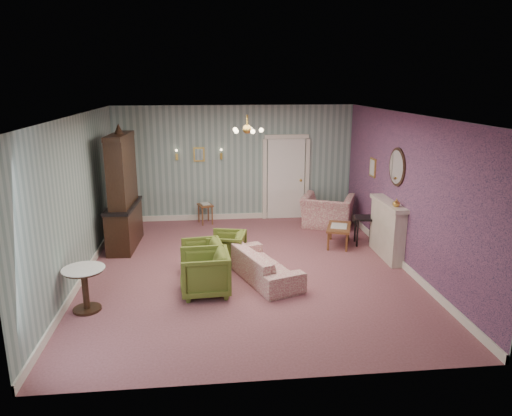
{
  "coord_description": "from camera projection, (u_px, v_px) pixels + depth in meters",
  "views": [
    {
      "loc": [
        -0.75,
        -8.46,
        3.47
      ],
      "look_at": [
        0.2,
        0.4,
        1.1
      ],
      "focal_mm": 33.58,
      "sensor_mm": 36.0,
      "label": 1
    }
  ],
  "objects": [
    {
      "name": "olive_chair_c",
      "position": [
        227.0,
        246.0,
        9.33
      ],
      "size": [
        0.77,
        0.81,
        0.7
      ],
      "primitive_type": "imported",
      "rotation": [
        0.0,
        0.0,
        -1.81
      ],
      "color": "#5B6824",
      "rests_on": "floor"
    },
    {
      "name": "oval_mirror",
      "position": [
        397.0,
        167.0,
        9.31
      ],
      "size": [
        0.04,
        0.76,
        0.84
      ],
      "primitive_type": null,
      "color": "white",
      "rests_on": "wall_right"
    },
    {
      "name": "wall_left",
      "position": [
        78.0,
        200.0,
        8.42
      ],
      "size": [
        0.0,
        7.0,
        7.0
      ],
      "primitive_type": "plane",
      "rotation": [
        1.57,
        0.0,
        1.57
      ],
      "color": "gray",
      "rests_on": "ground"
    },
    {
      "name": "dresser",
      "position": [
        122.0,
        188.0,
        10.05
      ],
      "size": [
        0.62,
        1.57,
        2.58
      ],
      "primitive_type": null,
      "rotation": [
        0.0,
        0.0,
        -0.06
      ],
      "color": "black",
      "rests_on": "floor"
    },
    {
      "name": "wall_right_floral",
      "position": [
        405.0,
        192.0,
        9.03
      ],
      "size": [
        0.0,
        7.0,
        7.0
      ],
      "primitive_type": "plane",
      "rotation": [
        1.57,
        0.0,
        -1.57
      ],
      "color": "#B65B80",
      "rests_on": "ground"
    },
    {
      "name": "nesting_table",
      "position": [
        205.0,
        213.0,
        11.98
      ],
      "size": [
        0.43,
        0.49,
        0.54
      ],
      "primitive_type": null,
      "rotation": [
        0.0,
        0.0,
        0.3
      ],
      "color": "brown",
      "rests_on": "floor"
    },
    {
      "name": "pedestal_table",
      "position": [
        85.0,
        289.0,
        7.39
      ],
      "size": [
        0.67,
        0.67,
        0.71
      ],
      "primitive_type": null,
      "rotation": [
        0.0,
        0.0,
        0.03
      ],
      "color": "black",
      "rests_on": "floor"
    },
    {
      "name": "wall_front",
      "position": [
        275.0,
        267.0,
        5.36
      ],
      "size": [
        6.0,
        0.0,
        6.0
      ],
      "primitive_type": "plane",
      "rotation": [
        -1.57,
        0.0,
        0.0
      ],
      "color": "gray",
      "rests_on": "ground"
    },
    {
      "name": "chandelier",
      "position": [
        247.0,
        130.0,
        8.42
      ],
      "size": [
        0.56,
        0.56,
        0.36
      ],
      "primitive_type": null,
      "color": "gold",
      "rests_on": "ceiling"
    },
    {
      "name": "olive_chair_a",
      "position": [
        205.0,
        271.0,
        7.98
      ],
      "size": [
        0.79,
        0.83,
        0.82
      ],
      "primitive_type": "imported",
      "rotation": [
        0.0,
        0.0,
        -1.52
      ],
      "color": "#5B6824",
      "rests_on": "floor"
    },
    {
      "name": "fireplace",
      "position": [
        387.0,
        229.0,
        9.63
      ],
      "size": [
        0.3,
        1.4,
        1.16
      ],
      "primitive_type": null,
      "color": "beige",
      "rests_on": "floor"
    },
    {
      "name": "floor",
      "position": [
        248.0,
        269.0,
        9.1
      ],
      "size": [
        7.0,
        7.0,
        0.0
      ],
      "primitive_type": "plane",
      "color": "#8F535B",
      "rests_on": "ground"
    },
    {
      "name": "burgundy_cushion",
      "position": [
        327.0,
        209.0,
        11.51
      ],
      "size": [
        0.41,
        0.28,
        0.39
      ],
      "primitive_type": "cube",
      "rotation": [
        0.17,
        0.0,
        -0.35
      ],
      "color": "maroon",
      "rests_on": "wingback_chair"
    },
    {
      "name": "wingback_chair",
      "position": [
        328.0,
        206.0,
        11.65
      ],
      "size": [
        1.4,
        1.19,
        1.04
      ],
      "primitive_type": "imported",
      "rotation": [
        0.0,
        0.0,
        2.73
      ],
      "color": "#A14152",
      "rests_on": "floor"
    },
    {
      "name": "ceiling",
      "position": [
        247.0,
        115.0,
        8.35
      ],
      "size": [
        7.0,
        7.0,
        0.0
      ],
      "primitive_type": "plane",
      "rotation": [
        3.14,
        0.0,
        0.0
      ],
      "color": "white",
      "rests_on": "ground"
    },
    {
      "name": "gilt_mirror_back",
      "position": [
        199.0,
        155.0,
        11.9
      ],
      "size": [
        0.28,
        0.06,
        0.36
      ],
      "primitive_type": null,
      "color": "gold",
      "rests_on": "wall_back"
    },
    {
      "name": "door",
      "position": [
        286.0,
        177.0,
        12.28
      ],
      "size": [
        1.12,
        0.12,
        2.16
      ],
      "primitive_type": null,
      "color": "white",
      "rests_on": "floor"
    },
    {
      "name": "mantel_vase",
      "position": [
        396.0,
        203.0,
        9.07
      ],
      "size": [
        0.15,
        0.15,
        0.15
      ],
      "primitive_type": "imported",
      "color": "gold",
      "rests_on": "fireplace"
    },
    {
      "name": "wall_back",
      "position": [
        235.0,
        164.0,
        12.09
      ],
      "size": [
        6.0,
        0.0,
        6.0
      ],
      "primitive_type": "plane",
      "rotation": [
        1.57,
        0.0,
        0.0
      ],
      "color": "gray",
      "rests_on": "ground"
    },
    {
      "name": "framed_print",
      "position": [
        373.0,
        168.0,
        10.68
      ],
      "size": [
        0.04,
        0.34,
        0.42
      ],
      "primitive_type": null,
      "color": "gold",
      "rests_on": "wall_right"
    },
    {
      "name": "sofa_chintz",
      "position": [
        263.0,
        259.0,
        8.61
      ],
      "size": [
        1.14,
        1.93,
        0.73
      ],
      "primitive_type": "imported",
      "rotation": [
        0.0,
        0.0,
        1.92
      ],
      "color": "#A14152",
      "rests_on": "floor"
    },
    {
      "name": "coffee_table",
      "position": [
        339.0,
        236.0,
        10.38
      ],
      "size": [
        0.74,
        0.97,
        0.44
      ],
      "primitive_type": null,
      "rotation": [
        0.0,
        0.0,
        -0.33
      ],
      "color": "brown",
      "rests_on": "floor"
    },
    {
      "name": "sconce_right",
      "position": [
        221.0,
        154.0,
        11.93
      ],
      "size": [
        0.16,
        0.12,
        0.3
      ],
      "primitive_type": null,
      "color": "gold",
      "rests_on": "wall_back"
    },
    {
      "name": "side_table_black",
      "position": [
        364.0,
        231.0,
        10.41
      ],
      "size": [
        0.48,
        0.48,
        0.63
      ],
      "primitive_type": null,
      "rotation": [
        0.0,
        0.0,
        -0.17
      ],
      "color": "black",
      "rests_on": "floor"
    },
    {
      "name": "wall_right",
      "position": [
        405.0,
        191.0,
        9.04
      ],
      "size": [
        0.0,
        7.0,
        7.0
      ],
      "primitive_type": "plane",
      "rotation": [
        1.57,
        0.0,
        -1.57
      ],
      "color": "gray",
      "rests_on": "ground"
    },
    {
      "name": "olive_chair_b",
      "position": [
        202.0,
        256.0,
        8.76
      ],
      "size": [
        0.74,
        0.78,
        0.72
      ],
      "primitive_type": "imported",
      "rotation": [
        0.0,
        0.0,
        -1.43
      ],
      "color": "#5B6824",
      "rests_on": "floor"
    },
    {
      "name": "sconce_left",
      "position": [
        177.0,
        155.0,
        11.82
      ],
      "size": [
        0.16,
        0.12,
        0.3
      ],
      "primitive_type": null,
      "color": "gold",
      "rests_on": "wall_back"
    }
  ]
}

